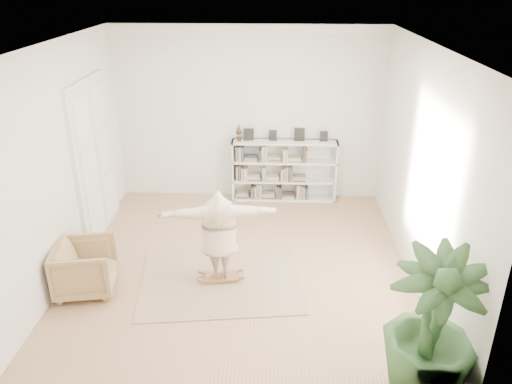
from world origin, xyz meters
TOP-DOWN VIEW (x-y plane):
  - floor at (0.00, 0.00)m, footprint 6.00×6.00m
  - room_shell at (0.00, 2.94)m, footprint 6.00×6.00m
  - doors at (-2.70, 1.30)m, footprint 0.09×1.78m
  - bookshelf at (0.74, 2.82)m, footprint 2.20×0.35m
  - armchair at (-2.30, -0.70)m, footprint 1.01×0.99m
  - rug at (-0.28, -0.35)m, footprint 2.73×2.29m
  - rocker_board at (-0.28, -0.35)m, footprint 0.53×0.36m
  - person at (-0.28, -0.35)m, footprint 1.86×0.71m
  - houseplant at (2.30, -2.55)m, footprint 1.34×1.34m

SIDE VIEW (x-z plane):
  - floor at x=0.00m, z-range 0.00..0.00m
  - rug at x=-0.28m, z-range 0.00..0.02m
  - rocker_board at x=-0.28m, z-range 0.01..0.12m
  - armchair at x=-2.30m, z-range 0.00..0.80m
  - bookshelf at x=0.74m, z-range -0.18..1.46m
  - person at x=-0.28m, z-range 0.13..1.60m
  - houseplant at x=2.30m, z-range 0.00..1.86m
  - doors at x=-2.70m, z-range -0.06..2.86m
  - room_shell at x=0.00m, z-range 0.51..6.51m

